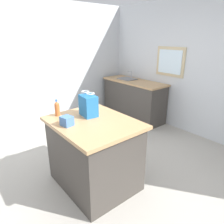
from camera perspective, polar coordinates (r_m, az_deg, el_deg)
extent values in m
plane|color=#ADA89E|center=(2.97, -1.52, -19.79)|extent=(6.13, 6.13, 0.00)
cube|color=silver|center=(4.26, 25.52, 10.08)|extent=(5.11, 0.10, 2.60)
cube|color=#CCB78C|center=(4.63, 15.74, 13.15)|extent=(0.68, 0.04, 0.60)
cube|color=white|center=(4.61, 15.59, 13.14)|extent=(0.56, 0.02, 0.48)
cube|color=silver|center=(4.61, -21.94, 11.22)|extent=(0.10, 4.86, 2.60)
cube|color=#423D38|center=(2.80, -4.87, -11.60)|extent=(1.05, 0.84, 0.87)
cube|color=tan|center=(2.58, -5.16, -2.94)|extent=(1.13, 0.92, 0.04)
cube|color=#423D38|center=(5.06, 5.90, 3.23)|extent=(1.57, 0.56, 0.88)
cube|color=tan|center=(4.95, 6.09, 8.30)|extent=(1.61, 0.60, 0.04)
cube|color=slate|center=(5.12, 4.20, 8.42)|extent=(0.40, 0.32, 0.14)
cylinder|color=#B7B7BC|center=(5.19, 5.38, 10.12)|extent=(0.03, 0.03, 0.18)
cylinder|color=#B7B7BC|center=(5.13, 4.84, 10.98)|extent=(0.02, 0.14, 0.02)
cube|color=#236BAD|center=(2.71, -6.52, 1.72)|extent=(0.26, 0.20, 0.27)
torus|color=white|center=(2.71, -7.37, 5.58)|extent=(0.11, 0.11, 0.01)
torus|color=white|center=(2.61, -5.95, 5.08)|extent=(0.11, 0.11, 0.01)
cube|color=#4775B7|center=(2.48, -12.28, -2.42)|extent=(0.15, 0.14, 0.11)
cylinder|color=#C66633|center=(2.80, -14.79, 0.62)|extent=(0.07, 0.07, 0.17)
cone|color=#C66633|center=(2.77, -14.97, 2.53)|extent=(0.06, 0.06, 0.03)
cylinder|color=blue|center=(2.77, -15.02, 3.07)|extent=(0.03, 0.03, 0.02)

